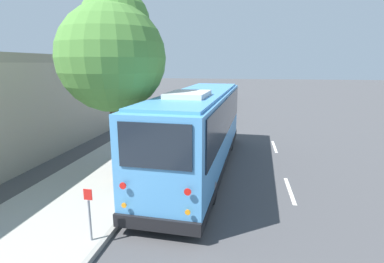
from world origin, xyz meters
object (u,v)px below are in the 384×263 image
Objects in this scene: parked_sedan_silver at (215,114)px; parked_sedan_gray at (220,103)px; sign_post_near at (89,214)px; shuttle_bus at (199,126)px; parked_sedan_black at (224,96)px; street_tree at (113,51)px; sign_post_far at (122,182)px.

parked_sedan_silver is 7.15m from parked_sedan_gray.
sign_post_near reaches higher than parked_sedan_gray.
shuttle_bus is at bearing 177.53° from parked_sedan_silver.
shuttle_bus is at bearing -17.15° from sign_post_near.
parked_sedan_black is at bearing -2.47° from sign_post_near.
sign_post_far is (-2.06, -1.01, -4.12)m from street_tree.
parked_sedan_gray is 0.59× the size of street_tree.
parked_sedan_gray is at bearing 179.99° from parked_sedan_black.
sign_post_near reaches higher than parked_sedan_black.
parked_sedan_black is at bearing 1.84° from parked_sedan_gray.
parked_sedan_gray is 6.27m from parked_sedan_black.
parked_sedan_silver is at bearing 4.92° from shuttle_bus.
parked_sedan_silver is 3.28× the size of sign_post_near.
parked_sedan_silver is at bearing -5.45° from sign_post_far.
shuttle_bus is 1.61× the size of street_tree.
street_tree is (-26.63, 2.34, 4.40)m from parked_sedan_black.
street_tree is at bearing 26.05° from sign_post_far.
shuttle_bus reaches higher than parked_sedan_silver.
street_tree reaches higher than parked_sedan_silver.
shuttle_bus is at bearing -176.24° from parked_sedan_gray.
sign_post_near is (-4.16, -1.01, -4.13)m from street_tree.
parked_sedan_gray is at bearing -3.34° from sign_post_far.
sign_post_near is (-17.37, 1.46, 0.29)m from parked_sedan_silver.
parked_sedan_gray is 20.96m from street_tree.
street_tree is (-20.36, 2.32, 4.41)m from parked_sedan_gray.
sign_post_far is (-15.27, 1.46, 0.29)m from parked_sedan_silver.
street_tree is 5.94m from sign_post_near.
street_tree reaches higher than shuttle_bus.
parked_sedan_silver is 3.25× the size of sign_post_far.
sign_post_far is at bearing 157.56° from shuttle_bus.
shuttle_bus is at bearing -56.71° from street_tree.
parked_sedan_black is 28.73m from sign_post_far.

